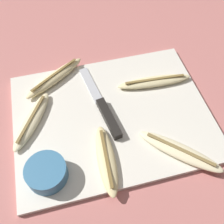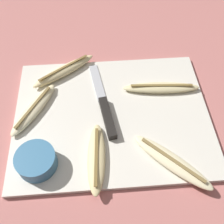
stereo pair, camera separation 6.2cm
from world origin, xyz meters
name	(u,v)px [view 1 (the left image)]	position (x,y,z in m)	size (l,w,h in m)	color
ground_plane	(112,117)	(0.00, 0.00, 0.00)	(4.00, 4.00, 0.00)	#B76B66
cutting_board	(112,116)	(0.00, 0.00, 0.01)	(0.46, 0.36, 0.01)	silver
knife	(105,112)	(-0.01, 0.01, 0.02)	(0.06, 0.23, 0.02)	black
banana_soft_right	(154,82)	(0.13, 0.07, 0.02)	(0.19, 0.05, 0.02)	beige
banana_pale_long	(180,151)	(0.12, -0.13, 0.02)	(0.16, 0.16, 0.02)	beige
banana_cream_curved	(32,120)	(-0.19, 0.02, 0.02)	(0.12, 0.16, 0.02)	beige
banana_mellow_near	(106,159)	(-0.04, -0.11, 0.02)	(0.05, 0.17, 0.02)	beige
banana_ripe_center	(55,77)	(-0.12, 0.14, 0.02)	(0.17, 0.13, 0.02)	beige
prep_bowl	(47,173)	(-0.16, -0.12, 0.03)	(0.08, 0.08, 0.04)	teal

